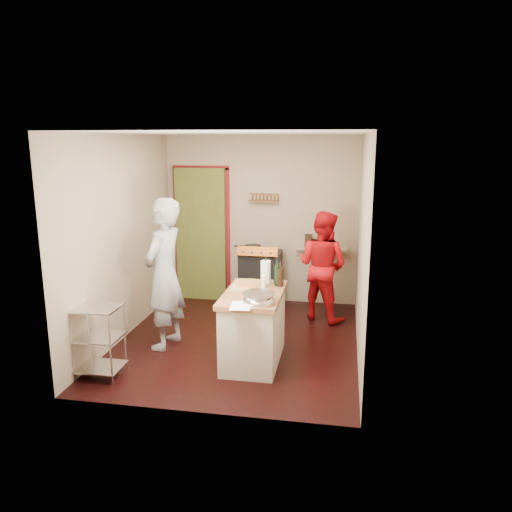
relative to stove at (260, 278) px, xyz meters
The scene contains 10 objects.
floor 1.49m from the stove, 91.94° to the right, with size 3.50×3.50×0.00m, color black.
back_wall 1.03m from the stove, 152.49° to the left, with size 3.00×0.44×2.60m.
left_wall 2.27m from the stove, 137.40° to the right, with size 0.04×3.50×2.60m, color gray.
right_wall 2.20m from the stove, 44.44° to the right, with size 0.04×3.50×2.60m, color gray.
ceiling 2.59m from the stove, 91.94° to the right, with size 3.00×3.50×0.02m, color white.
stove is the anchor object (origin of this frame).
wire_shelving 2.94m from the stove, 116.85° to the right, with size 0.48×0.40×0.80m.
island 1.97m from the stove, 82.62° to the right, with size 0.65×1.21×1.14m.
person_stripe 2.00m from the stove, 117.65° to the right, with size 0.68×0.44×1.86m, color #B0B0B5.
person_red 1.07m from the stove, 21.38° to the right, with size 0.76×0.59×1.56m, color #B80C11.
Camera 1 is at (1.28, -5.86, 2.52)m, focal length 35.00 mm.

